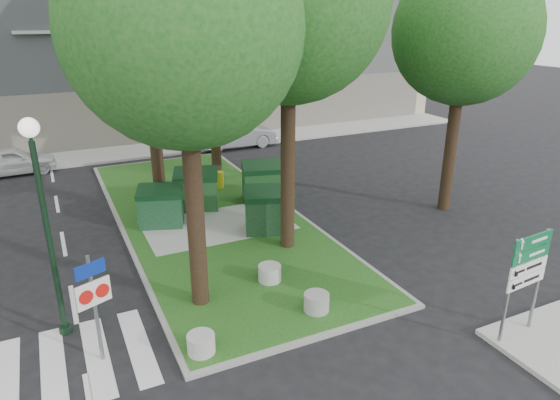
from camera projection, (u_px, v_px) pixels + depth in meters
ground at (296, 343)px, 11.48m from camera, size 120.00×120.00×0.00m
median_island at (209, 217)px, 18.41m from camera, size 6.00×16.00×0.12m
median_kerb at (209, 217)px, 18.41m from camera, size 6.30×16.30×0.10m
building_sidewalk at (140, 151)px, 27.06m from camera, size 42.00×3.00×0.12m
zebra_crossing at (118, 351)px, 11.23m from camera, size 5.00×3.00×0.01m
tree_median_near_left at (185, 3)px, 10.47m from camera, size 5.20×5.20×10.53m
tree_median_mid at (147, 17)px, 16.27m from camera, size 4.80×4.80×9.99m
tree_street_right at (468, 17)px, 16.94m from camera, size 5.00×5.00×10.06m
dumpster_a at (161, 207)px, 17.33m from camera, size 1.78×1.50×1.41m
dumpster_b at (197, 190)px, 18.83m from camera, size 1.93×1.63×1.52m
dumpster_c at (269, 210)px, 16.86m from camera, size 1.94×1.64×1.53m
dumpster_d at (264, 182)px, 19.67m from camera, size 1.90×1.55×1.54m
bollard_left at (201, 344)px, 10.93m from camera, size 0.62×0.62×0.44m
bollard_right at (317, 302)px, 12.47m from camera, size 0.64×0.64×0.46m
bollard_mid at (270, 273)px, 13.86m from camera, size 0.64×0.64×0.46m
litter_bin at (219, 180)px, 21.15m from camera, size 0.40×0.40×0.69m
street_lamp at (43, 206)px, 10.72m from camera, size 0.41×0.41×5.16m
traffic_sign_pole at (93, 295)px, 10.39m from camera, size 0.72×0.33×2.54m
directional_sign at (527, 269)px, 11.05m from camera, size 1.27×0.18×2.54m
car_white at (11, 161)px, 23.15m from camera, size 3.92×1.78×1.31m
car_silver at (236, 134)px, 27.74m from camera, size 4.53×1.59×1.49m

